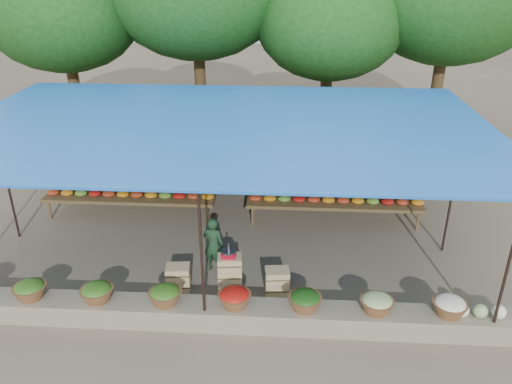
{
  "coord_description": "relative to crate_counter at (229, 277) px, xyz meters",
  "views": [
    {
      "loc": [
        1.31,
        -9.66,
        5.79
      ],
      "look_at": [
        0.68,
        0.2,
        1.2
      ],
      "focal_mm": 35.0,
      "sensor_mm": 36.0,
      "label": 1
    }
  ],
  "objects": [
    {
      "name": "ground",
      "position": [
        -0.28,
        1.77,
        -0.31
      ],
      "size": [
        60.0,
        60.0,
        0.0
      ],
      "primitive_type": "plane",
      "color": "brown",
      "rests_on": "ground"
    },
    {
      "name": "stone_curb",
      "position": [
        -0.28,
        -0.98,
        -0.11
      ],
      "size": [
        10.6,
        0.55,
        0.4
      ],
      "primitive_type": "cube",
      "color": "#736F5C",
      "rests_on": "ground"
    },
    {
      "name": "stall_canopy",
      "position": [
        -0.28,
        1.85,
        2.36
      ],
      "size": [
        10.8,
        6.6,
        2.82
      ],
      "color": "black",
      "rests_on": "ground"
    },
    {
      "name": "produce_baskets",
      "position": [
        -0.38,
        -0.98,
        0.25
      ],
      "size": [
        8.98,
        0.58,
        0.34
      ],
      "color": "brown",
      "rests_on": "stone_curb"
    },
    {
      "name": "netting_backdrop",
      "position": [
        -0.28,
        4.92,
        0.94
      ],
      "size": [
        10.6,
        0.06,
        2.5
      ],
      "primitive_type": "cube",
      "color": "#1B4C22",
      "rests_on": "ground"
    },
    {
      "name": "tree_row",
      "position": [
        0.22,
        7.86,
        4.39
      ],
      "size": [
        16.51,
        5.5,
        7.12
      ],
      "color": "#322512",
      "rests_on": "ground"
    },
    {
      "name": "fruit_table_left",
      "position": [
        -2.77,
        3.13,
        0.3
      ],
      "size": [
        4.21,
        0.95,
        0.93
      ],
      "color": "#44331B",
      "rests_on": "ground"
    },
    {
      "name": "fruit_table_right",
      "position": [
        2.23,
        3.13,
        0.3
      ],
      "size": [
        4.21,
        0.95,
        0.93
      ],
      "color": "#44331B",
      "rests_on": "ground"
    },
    {
      "name": "crate_counter",
      "position": [
        0.0,
        0.0,
        0.0
      ],
      "size": [
        2.39,
        0.39,
        0.77
      ],
      "color": "tan",
      "rests_on": "ground"
    },
    {
      "name": "weighing_scale",
      "position": [
        0.02,
        0.0,
        0.53
      ],
      "size": [
        0.28,
        0.28,
        0.3
      ],
      "color": "#AF0E25",
      "rests_on": "crate_counter"
    },
    {
      "name": "vendor_seated",
      "position": [
        -0.38,
        0.69,
        0.29
      ],
      "size": [
        0.5,
        0.39,
        1.2
      ],
      "primitive_type": "imported",
      "rotation": [
        0.0,
        0.0,
        2.88
      ],
      "color": "#1B3B22",
      "rests_on": "ground"
    },
    {
      "name": "customer_left",
      "position": [
        -4.32,
        4.15,
        0.62
      ],
      "size": [
        1.08,
        0.95,
        1.87
      ],
      "primitive_type": "imported",
      "rotation": [
        0.0,
        0.0,
        -0.31
      ],
      "color": "slate",
      "rests_on": "ground"
    },
    {
      "name": "customer_mid",
      "position": [
        0.56,
        4.19,
        0.62
      ],
      "size": [
        1.39,
        1.21,
        1.87
      ],
      "primitive_type": "imported",
      "rotation": [
        0.0,
        0.0,
        0.52
      ],
      "color": "slate",
      "rests_on": "ground"
    },
    {
      "name": "customer_right",
      "position": [
        3.45,
        4.16,
        0.55
      ],
      "size": [
        1.02,
        0.46,
        1.72
      ],
      "primitive_type": "imported",
      "rotation": [
        0.0,
        0.0,
        -0.04
      ],
      "color": "slate",
      "rests_on": "ground"
    }
  ]
}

